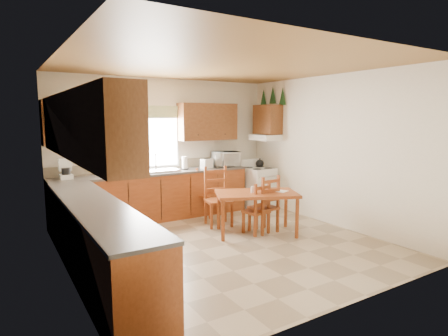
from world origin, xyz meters
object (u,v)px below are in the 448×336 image
dining_table (256,213)px  chair_near_right (256,208)px  chair_far_left (219,197)px  stove (258,188)px  chair_near_left (264,204)px  microwave (226,159)px  chair_far_right (209,192)px

dining_table → chair_near_right: (0.01, 0.02, 0.08)m
chair_far_left → dining_table: bearing=-55.9°
stove → chair_near_left: chair_near_left is taller
stove → microwave: size_ratio=1.64×
chair_near_right → chair_far_left: size_ratio=0.83×
chair_far_right → chair_far_left: bearing=-128.0°
dining_table → chair_near_right: bearing=90.3°
microwave → chair_far_right: 0.89m
microwave → dining_table: 1.94m
dining_table → chair_far_right: size_ratio=1.39×
chair_near_left → chair_far_right: (-0.28, 1.40, -0.01)m
microwave → stove: bearing=-9.7°
microwave → chair_near_right: bearing=-93.2°
stove → dining_table: stove is taller
stove → microwave: bearing=154.0°
stove → chair_far_right: chair_far_right is taller
stove → chair_near_left: bearing=-128.0°
stove → dining_table: bearing=-132.0°
microwave → chair_far_right: size_ratio=0.54×
stove → chair_far_right: 1.25m
dining_table → chair_far_left: chair_far_left is taller
stove → chair_far_right: (-1.25, -0.04, 0.05)m
chair_far_left → chair_far_right: size_ratio=1.10×
microwave → dining_table: size_ratio=0.39×
chair_near_left → microwave: bearing=-105.2°
chair_near_right → chair_far_right: size_ratio=0.92×
dining_table → chair_near_left: bearing=31.8°
stove → chair_near_right: 1.83m
chair_far_left → chair_far_right: chair_far_left is taller
microwave → dining_table: (-0.48, -1.73, -0.72)m
stove → chair_near_right: bearing=-132.1°
dining_table → microwave: bearing=99.2°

